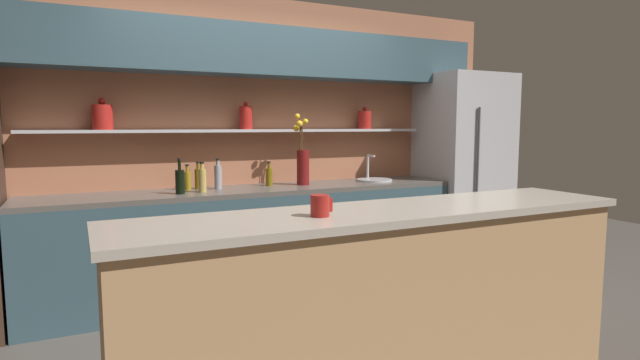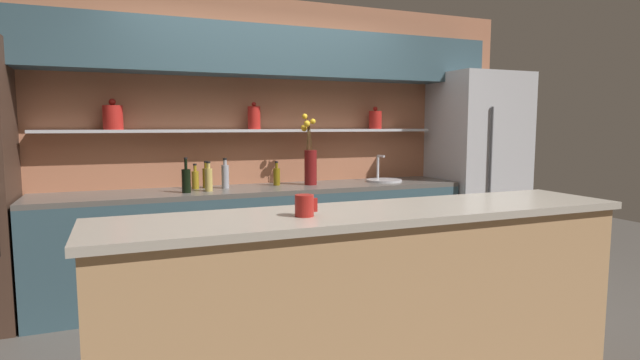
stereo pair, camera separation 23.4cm
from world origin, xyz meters
The scene contains 14 objects.
ground_plane centered at (0.00, 0.00, 0.00)m, with size 12.00×12.00×0.00m, color #4C4742.
back_wall_unit centered at (0.00, 1.53, 1.55)m, with size 5.20×0.44×2.60m.
back_counter_unit centered at (-0.08, 1.24, 0.46)m, with size 3.67×0.62×0.92m.
island_counter centered at (0.00, -0.66, 0.51)m, with size 2.84×0.61×1.02m.
refrigerator centered at (2.19, 1.20, 0.99)m, with size 0.83×0.73×1.97m.
flower_vase centered at (0.37, 1.26, 1.13)m, with size 0.14×0.14×0.64m.
sink_fixture centered at (1.12, 1.25, 0.94)m, with size 0.34×0.34×0.25m.
bottle_spirit_0 centered at (-0.55, 1.16, 1.02)m, with size 0.06×0.06×0.24m.
bottle_wine_1 centered at (-0.73, 1.14, 1.02)m, with size 0.07×0.07×0.28m.
bottle_spirit_2 centered at (-0.39, 1.30, 1.03)m, with size 0.06×0.06×0.26m.
bottle_oil_3 centered at (-0.54, 1.38, 1.01)m, with size 0.06×0.06×0.23m.
bottle_oil_4 centered at (-0.63, 1.36, 1.00)m, with size 0.06×0.06×0.21m.
bottle_oil_5 centered at (0.08, 1.34, 1.00)m, with size 0.06×0.06×0.22m.
coffee_mug centered at (-0.41, -0.70, 1.07)m, with size 0.11×0.09×0.10m.
Camera 2 is at (-1.23, -2.91, 1.45)m, focal length 28.00 mm.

